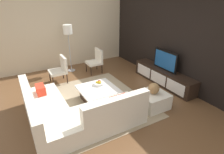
{
  "coord_description": "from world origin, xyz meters",
  "views": [
    {
      "loc": [
        3.97,
        -1.77,
        2.76
      ],
      "look_at": [
        -0.14,
        0.56,
        0.6
      ],
      "focal_mm": 29.92,
      "sensor_mm": 36.0,
      "label": 1
    }
  ],
  "objects": [
    {
      "name": "floor_lamp",
      "position": [
        -2.56,
        0.15,
        1.45
      ],
      "size": [
        0.31,
        0.31,
        1.72
      ],
      "color": "#A5A5AA",
      "rests_on": "ground"
    },
    {
      "name": "ground_plane",
      "position": [
        0.0,
        0.0,
        0.0
      ],
      "size": [
        14.0,
        14.0,
        0.0
      ],
      "primitive_type": "plane",
      "color": "brown"
    },
    {
      "name": "accent_chair_near",
      "position": [
        -1.79,
        -0.45,
        0.49
      ],
      "size": [
        0.54,
        0.53,
        0.87
      ],
      "rotation": [
        0.0,
        0.0,
        0.2
      ],
      "color": "black",
      "rests_on": "ground"
    },
    {
      "name": "area_rug",
      "position": [
        -0.1,
        0.0,
        0.01
      ],
      "size": [
        3.07,
        2.53,
        0.01
      ],
      "primitive_type": "cube",
      "color": "tan",
      "rests_on": "ground"
    },
    {
      "name": "fruit_bowl",
      "position": [
        -0.28,
        0.2,
        0.43
      ],
      "size": [
        0.28,
        0.28,
        0.14
      ],
      "color": "silver",
      "rests_on": "coffee_table"
    },
    {
      "name": "ottoman",
      "position": [
        0.88,
        1.2,
        0.2
      ],
      "size": [
        0.7,
        0.7,
        0.4
      ],
      "primitive_type": "cube",
      "color": "silver",
      "rests_on": "ground"
    },
    {
      "name": "television",
      "position": [
        0.0,
        2.4,
        0.81
      ],
      "size": [
        0.95,
        0.06,
        0.62
      ],
      "color": "black",
      "rests_on": "media_console"
    },
    {
      "name": "media_console",
      "position": [
        0.0,
        2.4,
        0.25
      ],
      "size": [
        2.36,
        0.46,
        0.5
      ],
      "color": "black",
      "rests_on": "ground"
    },
    {
      "name": "sectional_couch",
      "position": [
        0.5,
        -0.85,
        0.29
      ],
      "size": [
        2.27,
        2.38,
        0.84
      ],
      "color": "silver",
      "rests_on": "ground"
    },
    {
      "name": "decorative_ball",
      "position": [
        0.88,
        1.2,
        0.54
      ],
      "size": [
        0.28,
        0.28,
        0.28
      ],
      "primitive_type": "sphere",
      "color": "#997247",
      "rests_on": "ottoman"
    },
    {
      "name": "feature_wall_back",
      "position": [
        0.0,
        2.7,
        1.4
      ],
      "size": [
        6.4,
        0.12,
        2.8
      ],
      "primitive_type": "cube",
      "color": "black",
      "rests_on": "ground"
    },
    {
      "name": "coffee_table",
      "position": [
        -0.1,
        0.1,
        0.2
      ],
      "size": [
        1.0,
        0.98,
        0.38
      ],
      "color": "black",
      "rests_on": "ground"
    },
    {
      "name": "accent_chair_far",
      "position": [
        -1.98,
        0.93,
        0.49
      ],
      "size": [
        0.53,
        0.52,
        0.87
      ],
      "rotation": [
        0.0,
        0.0,
        -0.08
      ],
      "color": "black",
      "rests_on": "ground"
    },
    {
      "name": "side_wall_left",
      "position": [
        -3.2,
        0.2,
        1.4
      ],
      "size": [
        0.12,
        5.2,
        2.8
      ],
      "primitive_type": "cube",
      "color": "beige",
      "rests_on": "ground"
    }
  ]
}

